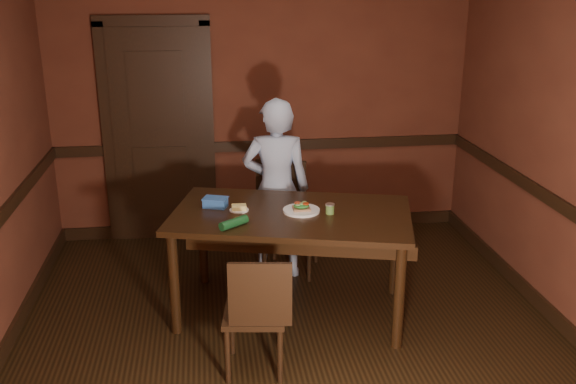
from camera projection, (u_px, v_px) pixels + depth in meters
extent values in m
cube|color=black|center=(295.00, 350.00, 4.49)|extent=(4.00, 4.50, 0.01)
cube|color=#56281A|center=(262.00, 100.00, 6.17)|extent=(4.00, 0.02, 2.70)
cube|color=#56281A|center=(400.00, 370.00, 1.94)|extent=(4.00, 0.02, 2.70)
cube|color=black|center=(263.00, 146.00, 6.30)|extent=(4.00, 0.03, 0.10)
cube|color=black|center=(264.00, 225.00, 6.57)|extent=(4.00, 0.03, 0.12)
cube|color=black|center=(561.00, 323.00, 4.72)|extent=(0.03, 4.50, 0.12)
cube|color=black|center=(159.00, 137.00, 6.11)|extent=(0.85, 0.04, 2.05)
cube|color=black|center=(108.00, 138.00, 6.07)|extent=(0.10, 0.06, 2.15)
cube|color=black|center=(209.00, 135.00, 6.19)|extent=(0.10, 0.06, 2.15)
cube|color=black|center=(151.00, 21.00, 5.79)|extent=(1.05, 0.06, 0.10)
cube|color=black|center=(291.00, 263.00, 4.88)|extent=(1.94, 1.40, 0.82)
imported|color=#A3B8D9|center=(276.00, 189.00, 5.41)|extent=(0.61, 0.45, 1.55)
cylinder|color=white|center=(301.00, 211.00, 4.76)|extent=(0.27, 0.27, 0.01)
cube|color=#9D6F4C|center=(301.00, 209.00, 4.76)|extent=(0.13, 0.12, 0.02)
ellipsoid|color=#2E8833|center=(301.00, 206.00, 4.75)|extent=(0.12, 0.11, 0.03)
cylinder|color=#B32F0D|center=(298.00, 203.00, 4.75)|extent=(0.05, 0.05, 0.01)
cylinder|color=#B32F0D|center=(306.00, 204.00, 4.74)|extent=(0.05, 0.05, 0.01)
cylinder|color=#8EB965|center=(298.00, 205.00, 4.71)|extent=(0.03, 0.03, 0.01)
cylinder|color=#8EB965|center=(304.00, 202.00, 4.77)|extent=(0.03, 0.03, 0.01)
cylinder|color=#8EB965|center=(301.00, 204.00, 4.74)|extent=(0.03, 0.03, 0.01)
cylinder|color=#578139|center=(330.00, 209.00, 4.71)|extent=(0.06, 0.06, 0.07)
cylinder|color=beige|center=(330.00, 204.00, 4.70)|extent=(0.07, 0.07, 0.01)
cylinder|color=white|center=(239.00, 210.00, 4.78)|extent=(0.14, 0.14, 0.01)
cube|color=#F4DF7E|center=(239.00, 207.00, 4.78)|extent=(0.11, 0.07, 0.04)
cube|color=blue|center=(215.00, 203.00, 4.85)|extent=(0.20, 0.16, 0.07)
cube|color=blue|center=(215.00, 198.00, 4.83)|extent=(0.21, 0.18, 0.01)
cylinder|color=#13421D|center=(234.00, 223.00, 4.46)|extent=(0.22, 0.19, 0.06)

